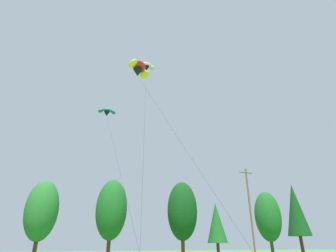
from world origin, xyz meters
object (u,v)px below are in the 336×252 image
Objects in this scene: parafoil_kite_high_teal at (107,112)px; parafoil_kite_mid_red_yellow at (139,69)px; utility_pole at (250,211)px; parafoil_kite_far_white at (147,67)px.

parafoil_kite_high_teal is 13.91m from parafoil_kite_mid_red_yellow.
parafoil_kite_mid_red_yellow is (-19.82, -10.05, 12.85)m from utility_pole.
parafoil_kite_far_white is at bearing -74.86° from parafoil_kite_high_teal.
parafoil_kite_far_white is at bearing 59.74° from parafoil_kite_mid_red_yellow.
utility_pole is at bearing 21.78° from parafoil_kite_far_white.
parafoil_kite_high_teal reaches higher than utility_pole.
parafoil_kite_mid_red_yellow reaches higher than utility_pole.
utility_pole is 0.67× the size of parafoil_kite_mid_red_yellow.
parafoil_kite_far_white reaches higher than utility_pole.
parafoil_kite_mid_red_yellow is at bearing -153.11° from utility_pole.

